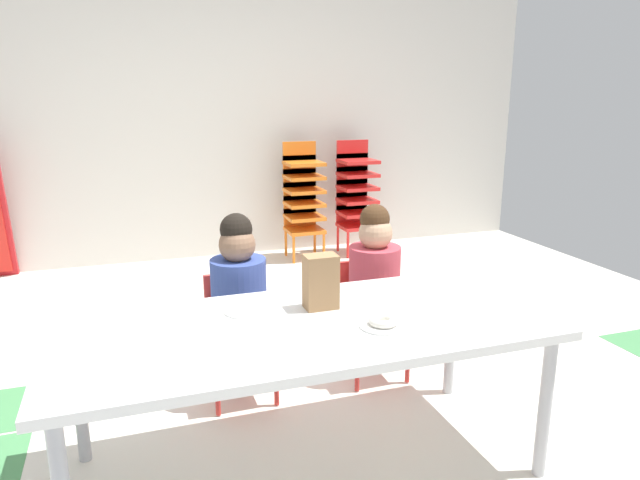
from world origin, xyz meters
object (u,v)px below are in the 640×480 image
(kid_chair_red_stack, at_px, (356,192))
(donut_powdered_on_plate, at_px, (383,321))
(craft_table, at_px, (307,335))
(seated_child_middle_seat, at_px, (374,276))
(paper_plate_near_edge, at_px, (383,325))
(paper_plate_center_table, at_px, (247,310))
(seated_child_near_camera, at_px, (238,290))
(paper_bag_brown, at_px, (321,282))
(kid_chair_orange_stack, at_px, (303,195))

(kid_chair_red_stack, distance_m, donut_powdered_on_plate, 3.26)
(craft_table, relative_size, donut_powdered_on_plate, 16.81)
(seated_child_middle_seat, distance_m, paper_plate_near_edge, 0.81)
(craft_table, bearing_deg, donut_powdered_on_plate, -25.68)
(craft_table, xyz_separation_m, donut_powdered_on_plate, (0.26, -0.12, 0.07))
(paper_plate_near_edge, relative_size, paper_plate_center_table, 1.00)
(kid_chair_red_stack, relative_size, donut_powdered_on_plate, 9.43)
(craft_table, distance_m, kid_chair_red_stack, 3.25)
(paper_plate_near_edge, relative_size, donut_powdered_on_plate, 1.63)
(paper_plate_near_edge, bearing_deg, kid_chair_red_stack, 69.49)
(seated_child_middle_seat, bearing_deg, seated_child_near_camera, 180.00)
(craft_table, relative_size, paper_plate_near_edge, 10.30)
(craft_table, bearing_deg, paper_plate_center_table, 135.02)
(paper_bag_brown, height_order, paper_plate_near_edge, paper_bag_brown)
(seated_child_middle_seat, xyz_separation_m, kid_chair_red_stack, (0.84, 2.30, 0.02))
(craft_table, xyz_separation_m, kid_chair_red_stack, (1.40, 2.93, 0.01))
(seated_child_near_camera, height_order, paper_plate_near_edge, seated_child_near_camera)
(seated_child_near_camera, relative_size, kid_chair_red_stack, 0.88)
(seated_child_near_camera, relative_size, paper_plate_center_table, 5.10)
(seated_child_near_camera, distance_m, seated_child_middle_seat, 0.70)
(kid_chair_red_stack, xyz_separation_m, paper_bag_brown, (-1.30, -2.79, 0.15))
(seated_child_middle_seat, bearing_deg, paper_plate_center_table, -149.55)
(kid_chair_red_stack, xyz_separation_m, paper_plate_center_table, (-1.59, -2.74, 0.04))
(seated_child_near_camera, xyz_separation_m, paper_plate_near_edge, (0.40, -0.75, 0.07))
(paper_plate_center_table, bearing_deg, kid_chair_red_stack, 59.88)
(craft_table, relative_size, seated_child_middle_seat, 2.02)
(seated_child_middle_seat, relative_size, paper_plate_center_table, 5.10)
(craft_table, distance_m, paper_bag_brown, 0.23)
(seated_child_middle_seat, relative_size, donut_powdered_on_plate, 8.32)
(paper_plate_near_edge, bearing_deg, craft_table, 154.32)
(paper_plate_center_table, relative_size, donut_powdered_on_plate, 1.63)
(kid_chair_orange_stack, xyz_separation_m, paper_plate_near_edge, (-0.63, -3.05, 0.04))
(seated_child_middle_seat, xyz_separation_m, donut_powdered_on_plate, (-0.30, -0.75, 0.09))
(seated_child_near_camera, bearing_deg, paper_bag_brown, -64.00)
(paper_plate_near_edge, bearing_deg, seated_child_near_camera, 117.87)
(kid_chair_orange_stack, bearing_deg, donut_powdered_on_plate, -101.68)
(donut_powdered_on_plate, bearing_deg, paper_plate_center_table, 145.01)
(donut_powdered_on_plate, bearing_deg, kid_chair_orange_stack, 78.32)
(kid_chair_red_stack, distance_m, paper_plate_center_table, 3.17)
(seated_child_middle_seat, bearing_deg, donut_powdered_on_plate, -111.63)
(craft_table, distance_m, paper_plate_center_table, 0.27)
(paper_plate_near_edge, xyz_separation_m, donut_powdered_on_plate, (0.00, -0.00, 0.02))
(kid_chair_orange_stack, xyz_separation_m, kid_chair_red_stack, (0.51, 0.00, 0.00))
(kid_chair_orange_stack, relative_size, paper_plate_center_table, 5.78)
(paper_plate_near_edge, xyz_separation_m, paper_plate_center_table, (-0.45, 0.31, 0.00))
(craft_table, height_order, seated_child_middle_seat, seated_child_middle_seat)
(paper_bag_brown, distance_m, paper_plate_near_edge, 0.32)
(craft_table, xyz_separation_m, seated_child_near_camera, (-0.14, 0.63, -0.02))
(seated_child_near_camera, height_order, paper_bag_brown, seated_child_near_camera)
(seated_child_near_camera, bearing_deg, kid_chair_orange_stack, 65.92)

